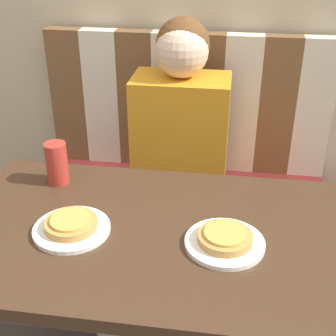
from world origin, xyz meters
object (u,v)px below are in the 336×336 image
(plate_right, at_px, (225,243))
(drinking_cup, at_px, (57,163))
(person, at_px, (181,115))
(pizza_left, at_px, (71,223))
(plate_left, at_px, (72,229))
(pizza_right, at_px, (225,237))

(plate_right, bearing_deg, drinking_cup, 155.26)
(person, relative_size, drinking_cup, 5.38)
(person, relative_size, pizza_left, 5.13)
(plate_left, relative_size, pizza_left, 1.47)
(plate_left, height_order, drinking_cup, drinking_cup)
(person, height_order, plate_right, person)
(person, relative_size, pizza_right, 5.13)
(plate_right, relative_size, pizza_left, 1.47)
(plate_left, xyz_separation_m, pizza_left, (0.00, 0.00, 0.02))
(person, height_order, pizza_left, person)
(plate_right, relative_size, drinking_cup, 1.54)
(plate_left, height_order, plate_right, same)
(person, bearing_deg, plate_left, -105.46)
(plate_right, distance_m, pizza_right, 0.02)
(pizza_left, distance_m, pizza_right, 0.38)
(plate_right, bearing_deg, person, 105.46)
(drinking_cup, bearing_deg, pizza_left, -63.08)
(plate_right, bearing_deg, pizza_left, 180.00)
(person, height_order, plate_left, person)
(person, height_order, drinking_cup, person)
(pizza_left, bearing_deg, person, 74.54)
(pizza_right, xyz_separation_m, drinking_cup, (-0.49, 0.23, 0.04))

